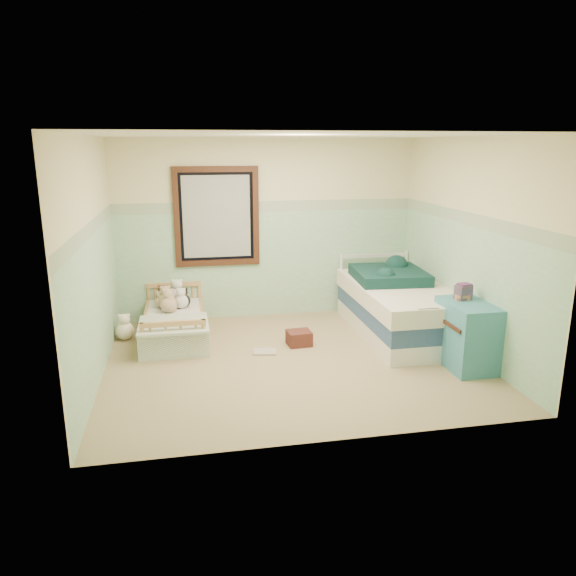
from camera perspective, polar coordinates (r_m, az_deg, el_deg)
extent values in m
cube|color=#887659|center=(6.33, 0.42, -7.64)|extent=(4.20, 3.60, 0.02)
cube|color=silver|center=(5.86, 0.47, 15.80)|extent=(4.20, 3.60, 0.02)
cube|color=beige|center=(7.72, -2.22, 6.14)|extent=(4.20, 0.04, 2.50)
cube|color=beige|center=(4.27, 5.23, -0.96)|extent=(4.20, 0.04, 2.50)
cube|color=beige|center=(5.93, -19.89, 2.66)|extent=(0.04, 3.60, 2.50)
cube|color=beige|center=(6.70, 18.37, 4.09)|extent=(0.04, 3.60, 2.50)
cube|color=#8FAD91|center=(7.79, -2.16, 2.49)|extent=(4.20, 0.01, 1.50)
cube|color=slate|center=(7.66, -2.22, 8.53)|extent=(4.20, 0.01, 0.15)
cube|color=#412216|center=(7.58, -7.47, 7.39)|extent=(1.16, 0.06, 1.36)
cube|color=#B7B7B5|center=(7.59, -7.47, 7.40)|extent=(0.92, 0.01, 1.12)
cube|color=#A16B3A|center=(7.17, -11.75, -4.33)|extent=(0.75, 1.51, 0.19)
cube|color=silver|center=(7.12, -11.82, -3.13)|extent=(0.69, 1.44, 0.12)
cube|color=#7BA0BC|center=(6.66, -11.89, -3.74)|extent=(0.82, 0.75, 0.03)
sphere|color=brown|center=(7.57, -12.98, -0.97)|extent=(0.18, 0.18, 0.18)
sphere|color=silver|center=(7.56, -11.48, -0.72)|extent=(0.23, 0.23, 0.23)
sphere|color=tan|center=(7.35, -12.65, -1.31)|extent=(0.20, 0.20, 0.20)
sphere|color=black|center=(7.35, -10.85, -1.32)|extent=(0.18, 0.18, 0.18)
sphere|color=white|center=(7.24, -16.70, -4.31)|extent=(0.23, 0.23, 0.23)
sphere|color=tan|center=(7.06, -13.62, -4.62)|extent=(0.22, 0.22, 0.22)
cube|color=white|center=(7.28, 11.52, -3.92)|extent=(1.05, 2.11, 0.22)
cube|color=navy|center=(7.21, 11.61, -2.26)|extent=(1.05, 2.11, 0.22)
cube|color=silver|center=(7.15, 11.70, -0.58)|extent=(1.10, 2.15, 0.22)
cube|color=#0B292A|center=(7.36, 10.53, 1.36)|extent=(0.96, 1.01, 0.14)
cube|color=teal|center=(6.35, 18.17, -4.70)|extent=(0.46, 0.74, 0.74)
cube|color=brown|center=(6.35, 17.86, -0.44)|extent=(0.19, 0.16, 0.16)
cube|color=maroon|center=(6.76, 1.17, -5.25)|extent=(0.30, 0.27, 0.18)
cube|color=#DF9043|center=(6.55, -2.47, -6.68)|extent=(0.30, 0.25, 0.02)
sphere|color=tan|center=(7.16, -12.39, -1.69)|extent=(0.21, 0.21, 0.21)
sphere|color=silver|center=(7.31, -11.09, -1.39)|extent=(0.19, 0.19, 0.19)
sphere|color=brown|center=(7.34, -10.88, -1.43)|extent=(0.16, 0.16, 0.16)
sphere|color=tan|center=(7.16, -12.19, -1.87)|extent=(0.17, 0.17, 0.17)
sphere|color=tan|center=(7.39, -13.18, -1.43)|extent=(0.16, 0.16, 0.16)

